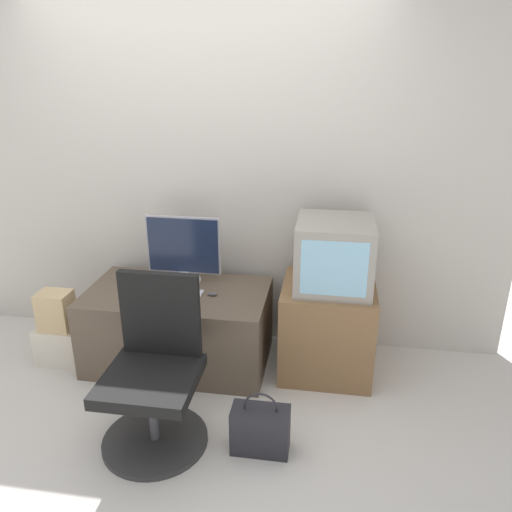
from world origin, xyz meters
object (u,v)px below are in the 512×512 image
Objects in this scene: cardboard_box_lower at (62,345)px; handbag at (260,429)px; main_monitor at (184,250)px; mouse at (212,294)px; keyboard at (182,293)px; crt_tv at (334,254)px; office_chair at (154,378)px.

handbag is (1.55, -0.66, 0.00)m from cardboard_box_lower.
cardboard_box_lower is 1.68m from handbag.
mouse is (0.25, -0.20, -0.23)m from main_monitor.
mouse is (0.21, 0.01, 0.01)m from keyboard.
office_chair is (-0.96, -0.84, -0.48)m from crt_tv.
mouse is at bearing 6.24° from cardboard_box_lower.
mouse is at bearing 78.07° from office_chair.
main_monitor is 1.03m from office_chair.
keyboard is 1.07m from crt_tv.
cardboard_box_lower is at bearing -172.83° from keyboard.
mouse is at bearing 119.90° from handbag.
crt_tv is (1.05, -0.10, 0.07)m from main_monitor.
main_monitor is 8.08× the size of mouse.
cardboard_box_lower is (-0.85, -0.32, -0.66)m from main_monitor.
keyboard is (0.04, -0.21, -0.23)m from main_monitor.
crt_tv is at bearing 6.74° from mouse.
cardboard_box_lower is (-0.89, -0.11, -0.42)m from keyboard.
office_chair is at bearing -138.80° from crt_tv.
main_monitor is 1.05× the size of crt_tv.
handbag is (0.45, -0.78, -0.43)m from mouse.
mouse is at bearing 2.29° from keyboard.
crt_tv is at bearing -5.59° from main_monitor.
office_chair is at bearing -84.54° from main_monitor.
crt_tv is 1.19m from handbag.
office_chair reaches higher than handbag.
mouse reaches higher than keyboard.
main_monitor is at bearing 141.42° from mouse.
main_monitor is at bearing 174.41° from crt_tv.
main_monitor is 1.06m from crt_tv.
cardboard_box_lower is (-1.90, -0.21, -0.73)m from crt_tv.
main_monitor is 1.36m from handbag.
handbag is (0.60, -0.03, -0.25)m from office_chair.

